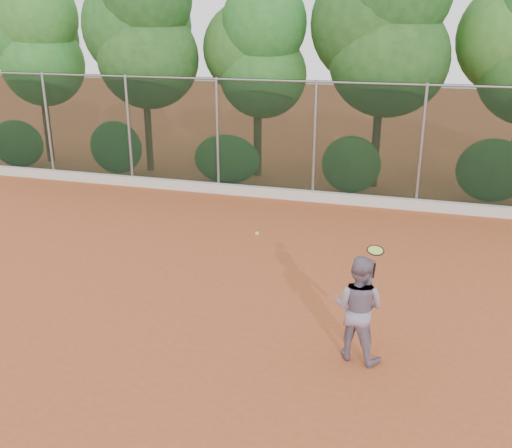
# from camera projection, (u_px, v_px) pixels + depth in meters

# --- Properties ---
(ground) EXTENTS (80.00, 80.00, 0.00)m
(ground) POSITION_uv_depth(u_px,v_px,m) (241.00, 303.00, 10.83)
(ground) COLOR #A84E27
(ground) RESTS_ON ground
(concrete_curb) EXTENTS (24.00, 0.20, 0.30)m
(concrete_curb) POSITION_uv_depth(u_px,v_px,m) (311.00, 196.00, 16.94)
(concrete_curb) COLOR beige
(concrete_curb) RESTS_ON ground
(tennis_player) EXTENTS (0.99, 0.86, 1.73)m
(tennis_player) POSITION_uv_depth(u_px,v_px,m) (358.00, 308.00, 8.81)
(tennis_player) COLOR gray
(tennis_player) RESTS_ON ground
(chainlink_fence) EXTENTS (24.09, 0.09, 3.50)m
(chainlink_fence) POSITION_uv_depth(u_px,v_px,m) (315.00, 138.00, 16.53)
(chainlink_fence) COLOR black
(chainlink_fence) RESTS_ON ground
(foliage_backdrop) EXTENTS (23.70, 3.63, 7.55)m
(foliage_backdrop) POSITION_uv_depth(u_px,v_px,m) (312.00, 44.00, 17.62)
(foliage_backdrop) COLOR #432719
(foliage_backdrop) RESTS_ON ground
(tennis_racket) EXTENTS (0.33, 0.33, 0.53)m
(tennis_racket) POSITION_uv_depth(u_px,v_px,m) (375.00, 253.00, 8.33)
(tennis_racket) COLOR black
(tennis_racket) RESTS_ON ground
(tennis_ball_in_flight) EXTENTS (0.06, 0.06, 0.06)m
(tennis_ball_in_flight) POSITION_uv_depth(u_px,v_px,m) (257.00, 233.00, 9.51)
(tennis_ball_in_flight) COLOR #C5E133
(tennis_ball_in_flight) RESTS_ON ground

